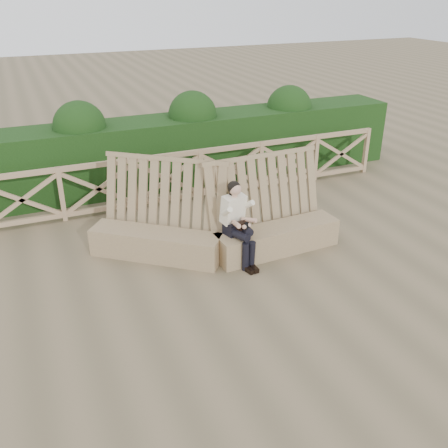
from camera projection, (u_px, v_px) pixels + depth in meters
name	position (u px, v px, depth m)	size (l,w,h in m)	color
ground	(237.00, 286.00, 7.68)	(60.00, 60.00, 0.00)	brown
bench	(217.00, 231.00, 8.51)	(4.12, 2.00, 1.61)	#85684C
woman	(237.00, 219.00, 8.09)	(0.46, 0.84, 1.38)	black
guardrail	(168.00, 179.00, 10.34)	(10.10, 0.09, 1.10)	#937A55
hedge	(152.00, 153.00, 11.25)	(12.00, 1.20, 1.50)	black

